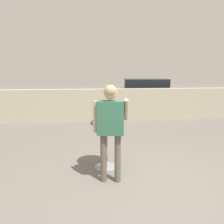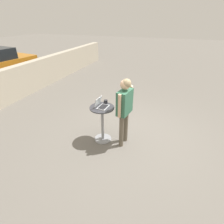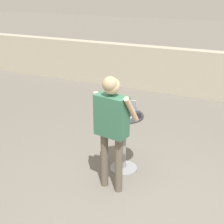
{
  "view_description": "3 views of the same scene",
  "coord_description": "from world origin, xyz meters",
  "px_view_note": "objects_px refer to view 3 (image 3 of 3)",
  "views": [
    {
      "loc": [
        -0.73,
        -3.41,
        1.96
      ],
      "look_at": [
        -0.33,
        0.56,
        1.18
      ],
      "focal_mm": 35.0,
      "sensor_mm": 36.0,
      "label": 1
    },
    {
      "loc": [
        -3.87,
        -0.79,
        2.89
      ],
      "look_at": [
        -0.66,
        0.39,
        1.0
      ],
      "focal_mm": 28.0,
      "sensor_mm": 36.0,
      "label": 2
    },
    {
      "loc": [
        1.28,
        -3.33,
        2.8
      ],
      "look_at": [
        -0.53,
        0.46,
        1.09
      ],
      "focal_mm": 50.0,
      "sensor_mm": 36.0,
      "label": 3
    }
  ],
  "objects_px": {
    "laptop": "(125,111)",
    "coffee_mug": "(138,115)",
    "cafe_table": "(124,137)",
    "standing_person": "(111,120)"
  },
  "relations": [
    {
      "from": "standing_person",
      "to": "cafe_table",
      "type": "bearing_deg",
      "value": 94.5
    },
    {
      "from": "laptop",
      "to": "standing_person",
      "type": "xyz_separation_m",
      "value": [
        0.04,
        -0.57,
        0.09
      ]
    },
    {
      "from": "laptop",
      "to": "coffee_mug",
      "type": "height_order",
      "value": "laptop"
    },
    {
      "from": "cafe_table",
      "to": "coffee_mug",
      "type": "distance_m",
      "value": 0.48
    },
    {
      "from": "cafe_table",
      "to": "standing_person",
      "type": "bearing_deg",
      "value": -85.5
    },
    {
      "from": "coffee_mug",
      "to": "standing_person",
      "type": "bearing_deg",
      "value": -109.03
    },
    {
      "from": "cafe_table",
      "to": "laptop",
      "type": "distance_m",
      "value": 0.43
    },
    {
      "from": "cafe_table",
      "to": "laptop",
      "type": "height_order",
      "value": "laptop"
    },
    {
      "from": "cafe_table",
      "to": "standing_person",
      "type": "relative_size",
      "value": 0.56
    },
    {
      "from": "laptop",
      "to": "standing_person",
      "type": "relative_size",
      "value": 0.19
    }
  ]
}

